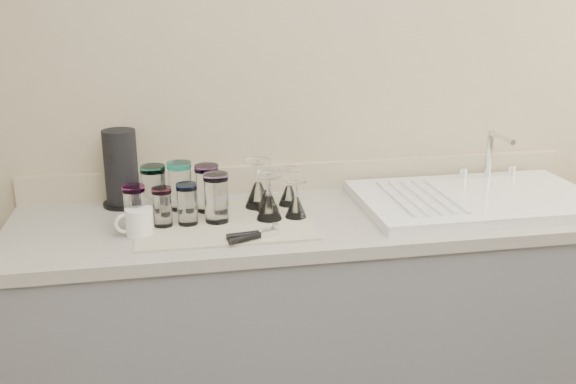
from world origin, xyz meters
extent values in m
cube|color=tan|center=(0.00, 1.50, 1.25)|extent=(3.50, 0.04, 2.50)
cube|color=slate|center=(0.00, 1.20, 0.43)|extent=(2.00, 0.60, 0.86)
cube|color=gray|center=(0.00, 1.20, 0.88)|extent=(2.06, 0.62, 0.04)
cube|color=white|center=(0.55, 1.20, 0.92)|extent=(0.82, 0.50, 0.03)
cylinder|color=silver|center=(0.69, 1.40, 1.03)|extent=(0.02, 0.02, 0.18)
cylinder|color=silver|center=(0.69, 1.32, 1.10)|extent=(0.02, 0.16, 0.02)
cylinder|color=silver|center=(0.59, 1.40, 0.96)|extent=(0.03, 0.03, 0.04)
cylinder|color=silver|center=(0.79, 1.40, 0.96)|extent=(0.03, 0.03, 0.04)
cube|color=beige|center=(-0.34, 1.18, 0.90)|extent=(0.55, 0.42, 0.01)
cylinder|color=white|center=(-0.55, 1.29, 0.98)|extent=(0.08, 0.08, 0.14)
cylinder|color=teal|center=(-0.55, 1.29, 1.06)|extent=(0.08, 0.08, 0.02)
cylinder|color=white|center=(-0.47, 1.32, 0.98)|extent=(0.08, 0.08, 0.14)
cylinder|color=#28AEAE|center=(-0.47, 1.32, 1.06)|extent=(0.08, 0.08, 0.02)
cylinder|color=white|center=(-0.38, 1.28, 0.98)|extent=(0.08, 0.08, 0.14)
cylinder|color=purple|center=(-0.38, 1.28, 1.06)|extent=(0.08, 0.08, 0.02)
cylinder|color=white|center=(-0.53, 1.16, 0.96)|extent=(0.06, 0.06, 0.11)
cylinder|color=#ED3D83|center=(-0.53, 1.16, 1.02)|extent=(0.06, 0.06, 0.02)
cylinder|color=white|center=(-0.45, 1.17, 0.97)|extent=(0.06, 0.06, 0.12)
cylinder|color=blue|center=(-0.45, 1.17, 1.03)|extent=(0.07, 0.07, 0.02)
cylinder|color=white|center=(-0.36, 1.17, 0.98)|extent=(0.08, 0.08, 0.14)
cylinder|color=#BB95EB|center=(-0.36, 1.17, 1.06)|extent=(0.08, 0.08, 0.02)
cylinder|color=white|center=(-0.61, 1.16, 0.97)|extent=(0.07, 0.07, 0.12)
cylinder|color=#E12CB9|center=(-0.61, 1.16, 1.04)|extent=(0.07, 0.07, 0.02)
cone|color=white|center=(-0.21, 1.29, 0.95)|extent=(0.09, 0.09, 0.09)
cylinder|color=white|center=(-0.21, 1.29, 1.03)|extent=(0.01, 0.01, 0.07)
cylinder|color=white|center=(-0.21, 1.29, 1.07)|extent=(0.09, 0.09, 0.01)
cone|color=white|center=(-0.10, 1.29, 0.94)|extent=(0.07, 0.07, 0.07)
cylinder|color=white|center=(-0.10, 1.29, 1.00)|extent=(0.01, 0.01, 0.05)
cylinder|color=white|center=(-0.10, 1.29, 1.03)|extent=(0.07, 0.07, 0.01)
cone|color=white|center=(-0.19, 1.16, 0.95)|extent=(0.08, 0.08, 0.08)
cylinder|color=white|center=(-0.19, 1.16, 1.02)|extent=(0.01, 0.01, 0.06)
cylinder|color=white|center=(-0.19, 1.16, 1.06)|extent=(0.08, 0.08, 0.01)
cone|color=white|center=(-0.10, 1.17, 0.94)|extent=(0.07, 0.07, 0.07)
cylinder|color=white|center=(-0.10, 1.17, 1.00)|extent=(0.01, 0.01, 0.05)
cylinder|color=white|center=(-0.10, 1.17, 1.03)|extent=(0.07, 0.07, 0.01)
cone|color=white|center=(-0.18, 1.25, 0.94)|extent=(0.07, 0.07, 0.07)
cylinder|color=white|center=(-0.18, 1.25, 1.01)|extent=(0.01, 0.01, 0.06)
cylinder|color=white|center=(-0.18, 1.25, 1.04)|extent=(0.07, 0.07, 0.01)
cube|color=silver|center=(-0.22, 1.02, 0.92)|extent=(0.07, 0.05, 0.02)
cylinder|color=black|center=(-0.28, 0.99, 0.92)|extent=(0.12, 0.07, 0.02)
cylinder|color=black|center=(-0.28, 1.01, 0.92)|extent=(0.13, 0.04, 0.02)
cylinder|color=white|center=(-0.60, 1.12, 0.94)|extent=(0.09, 0.09, 0.09)
torus|color=white|center=(-0.64, 1.11, 0.94)|extent=(0.07, 0.02, 0.06)
cylinder|color=black|center=(-0.66, 1.42, 0.91)|extent=(0.14, 0.14, 0.01)
cylinder|color=black|center=(-0.66, 1.42, 1.04)|extent=(0.11, 0.11, 0.26)
camera|label=1|loc=(-0.49, -0.77, 1.62)|focal=40.00mm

